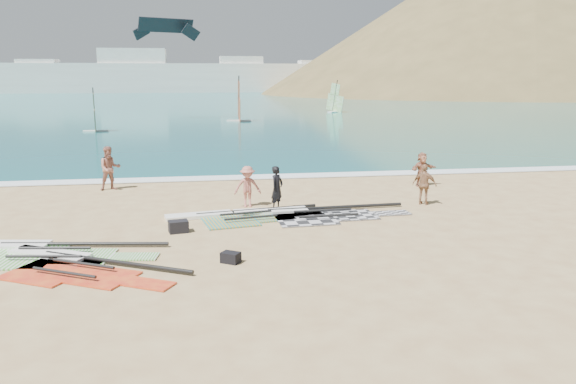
{
  "coord_description": "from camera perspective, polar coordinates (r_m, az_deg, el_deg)",
  "views": [
    {
      "loc": [
        -2.51,
        -14.29,
        4.87
      ],
      "look_at": [
        0.39,
        4.0,
        1.0
      ],
      "focal_mm": 35.0,
      "sensor_mm": 36.0,
      "label": 1
    }
  ],
  "objects": [
    {
      "name": "rig_red",
      "position": [
        15.69,
        -21.17,
        -6.91
      ],
      "size": [
        5.1,
        4.01,
        0.2
      ],
      "rotation": [
        0.0,
        0.0,
        -0.51
      ],
      "color": "red",
      "rests_on": "ground"
    },
    {
      "name": "kitesurf_kite",
      "position": [
        64.16,
        -12.28,
        16.03
      ],
      "size": [
        6.68,
        3.37,
        2.38
      ],
      "rotation": [
        0.0,
        0.0,
        0.42
      ],
      "color": "black",
      "rests_on": "ground"
    },
    {
      "name": "rig_orange",
      "position": [
        19.61,
        -5.62,
        -2.49
      ],
      "size": [
        5.6,
        2.63,
        0.2
      ],
      "rotation": [
        0.0,
        0.0,
        0.18
      ],
      "color": "orange",
      "rests_on": "ground"
    },
    {
      "name": "headland_main",
      "position": [
        168.83,
        22.51,
        9.27
      ],
      "size": [
        143.0,
        143.0,
        45.0
      ],
      "primitive_type": "cone",
      "color": "olive",
      "rests_on": "ground"
    },
    {
      "name": "person_wetsuit",
      "position": [
        20.5,
        -1.12,
        0.38
      ],
      "size": [
        0.68,
        0.7,
        1.63
      ],
      "primitive_type": "imported",
      "rotation": [
        0.0,
        0.0,
        0.85
      ],
      "color": "black",
      "rests_on": "ground"
    },
    {
      "name": "windsurfer_right",
      "position": [
        75.2,
        4.79,
        9.01
      ],
      "size": [
        2.22,
        2.23,
        4.27
      ],
      "rotation": [
        0.0,
        0.0,
        0.7
      ],
      "color": "white",
      "rests_on": "ground"
    },
    {
      "name": "beachgoer_right",
      "position": [
        25.68,
        13.45,
        2.27
      ],
      "size": [
        1.47,
        0.95,
        1.52
      ],
      "primitive_type": "imported",
      "rotation": [
        0.0,
        0.0,
        0.39
      ],
      "color": "#AA6B50",
      "rests_on": "ground"
    },
    {
      "name": "ground",
      "position": [
        15.31,
        0.9,
        -6.75
      ],
      "size": [
        300.0,
        300.0,
        0.0
      ],
      "primitive_type": "plane",
      "color": "tan",
      "rests_on": "ground"
    },
    {
      "name": "gear_bag_near",
      "position": [
        18.04,
        -11.07,
        -3.46
      ],
      "size": [
        0.67,
        0.54,
        0.38
      ],
      "primitive_type": "cube",
      "rotation": [
        0.0,
        0.0,
        0.19
      ],
      "color": "black",
      "rests_on": "ground"
    },
    {
      "name": "rig_grey",
      "position": [
        19.94,
        2.11,
        -2.19
      ],
      "size": [
        6.31,
        2.52,
        0.2
      ],
      "rotation": [
        0.0,
        0.0,
        0.05
      ],
      "color": "black",
      "rests_on": "ground"
    },
    {
      "name": "beachgoer_mid",
      "position": [
        21.05,
        -4.13,
        0.55
      ],
      "size": [
        1.0,
        0.58,
        1.55
      ],
      "primitive_type": "imported",
      "rotation": [
        0.0,
        0.0,
        0.0
      ],
      "color": "#B9685A",
      "rests_on": "ground"
    },
    {
      "name": "windsurfer_centre",
      "position": [
        60.13,
        -4.99,
        8.43
      ],
      "size": [
        2.66,
        3.26,
        4.86
      ],
      "rotation": [
        0.0,
        0.0,
        0.0
      ],
      "color": "white",
      "rests_on": "ground"
    },
    {
      "name": "beachgoer_left",
      "position": [
        25.27,
        -17.65,
        2.31
      ],
      "size": [
        1.09,
        0.96,
        1.89
      ],
      "primitive_type": "imported",
      "rotation": [
        0.0,
        0.0,
        0.3
      ],
      "color": "#A26757",
      "rests_on": "ground"
    },
    {
      "name": "sea",
      "position": [
        146.39,
        -8.15,
        9.78
      ],
      "size": [
        300.0,
        240.0,
        0.06
      ],
      "primitive_type": "cube",
      "color": "#0C4559",
      "rests_on": "ground"
    },
    {
      "name": "rig_green",
      "position": [
        17.23,
        -23.96,
        -5.49
      ],
      "size": [
        5.96,
        2.79,
        0.2
      ],
      "rotation": [
        0.0,
        0.0,
        -0.15
      ],
      "color": "green",
      "rests_on": "ground"
    },
    {
      "name": "windsurfer_left",
      "position": [
        51.83,
        -19.02,
        7.07
      ],
      "size": [
        2.18,
        2.57,
        3.86
      ],
      "rotation": [
        0.0,
        0.0,
        0.15
      ],
      "color": "white",
      "rests_on": "ground"
    },
    {
      "name": "gear_bag_far",
      "position": [
        15.0,
        -5.84,
        -6.63
      ],
      "size": [
        0.58,
        0.54,
        0.29
      ],
      "primitive_type": "cube",
      "rotation": [
        0.0,
        0.0,
        -0.58
      ],
      "color": "black",
      "rests_on": "ground"
    },
    {
      "name": "far_town",
      "position": [
        164.82,
        -13.9,
        11.33
      ],
      "size": [
        160.0,
        8.0,
        12.0
      ],
      "color": "white",
      "rests_on": "ground"
    },
    {
      "name": "beachgoer_back",
      "position": [
        21.99,
        13.7,
        0.75
      ],
      "size": [
        0.96,
        0.85,
        1.56
      ],
      "primitive_type": "imported",
      "rotation": [
        0.0,
        0.0,
        2.51
      ],
      "color": "#9C6E4C",
      "rests_on": "ground"
    },
    {
      "name": "surf_line",
      "position": [
        27.15,
        -3.57,
        1.45
      ],
      "size": [
        300.0,
        1.2,
        0.04
      ],
      "primitive_type": "cube",
      "color": "white",
      "rests_on": "ground"
    }
  ]
}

